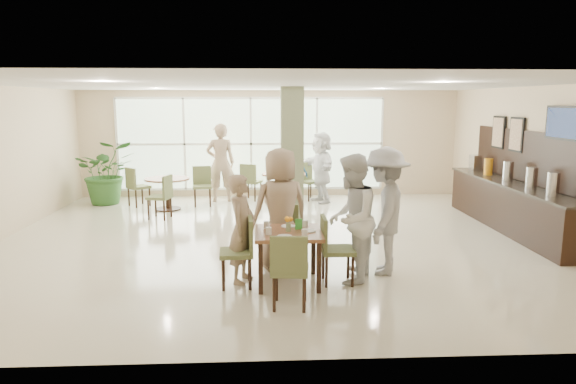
{
  "coord_description": "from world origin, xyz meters",
  "views": [
    {
      "loc": [
        -0.2,
        -9.17,
        2.51
      ],
      "look_at": [
        0.2,
        -1.2,
        1.1
      ],
      "focal_mm": 32.0,
      "sensor_mm": 36.0,
      "label": 1
    }
  ],
  "objects_px": {
    "main_table": "(288,238)",
    "adult_a": "(287,174)",
    "round_table_left": "(167,186)",
    "adult_standing": "(221,163)",
    "buffet_counter": "(511,202)",
    "teen_right": "(351,219)",
    "teen_far": "(280,209)",
    "potted_plant": "(107,172)",
    "round_table_right": "(284,180)",
    "adult_b": "(321,167)",
    "teen_left": "(242,229)",
    "teen_standing": "(384,211)"
  },
  "relations": [
    {
      "from": "main_table",
      "to": "adult_a",
      "type": "bearing_deg",
      "value": 87.6
    },
    {
      "from": "round_table_left",
      "to": "adult_standing",
      "type": "distance_m",
      "value": 1.57
    },
    {
      "from": "buffet_counter",
      "to": "teen_right",
      "type": "xyz_separation_m",
      "value": [
        -3.67,
        -2.77,
        0.35
      ]
    },
    {
      "from": "teen_far",
      "to": "potted_plant",
      "type": "bearing_deg",
      "value": -72.42
    },
    {
      "from": "round_table_right",
      "to": "round_table_left",
      "type": "bearing_deg",
      "value": -166.61
    },
    {
      "from": "adult_b",
      "to": "teen_right",
      "type": "bearing_deg",
      "value": -18.49
    },
    {
      "from": "teen_left",
      "to": "teen_far",
      "type": "bearing_deg",
      "value": -26.36
    },
    {
      "from": "buffet_counter",
      "to": "teen_standing",
      "type": "bearing_deg",
      "value": -142.01
    },
    {
      "from": "potted_plant",
      "to": "adult_a",
      "type": "relative_size",
      "value": 0.93
    },
    {
      "from": "teen_far",
      "to": "teen_right",
      "type": "distance_m",
      "value": 1.15
    },
    {
      "from": "main_table",
      "to": "round_table_right",
      "type": "height_order",
      "value": "same"
    },
    {
      "from": "buffet_counter",
      "to": "teen_right",
      "type": "bearing_deg",
      "value": -142.99
    },
    {
      "from": "teen_right",
      "to": "adult_standing",
      "type": "bearing_deg",
      "value": -138.97
    },
    {
      "from": "adult_b",
      "to": "round_table_left",
      "type": "bearing_deg",
      "value": -94.57
    },
    {
      "from": "teen_left",
      "to": "adult_a",
      "type": "height_order",
      "value": "adult_a"
    },
    {
      "from": "teen_right",
      "to": "adult_b",
      "type": "height_order",
      "value": "teen_right"
    },
    {
      "from": "round_table_left",
      "to": "potted_plant",
      "type": "bearing_deg",
      "value": 153.6
    },
    {
      "from": "teen_far",
      "to": "adult_b",
      "type": "height_order",
      "value": "teen_far"
    },
    {
      "from": "teen_standing",
      "to": "potted_plant",
      "type": "bearing_deg",
      "value": -115.3
    },
    {
      "from": "round_table_left",
      "to": "round_table_right",
      "type": "relative_size",
      "value": 0.95
    },
    {
      "from": "buffet_counter",
      "to": "adult_b",
      "type": "xyz_separation_m",
      "value": [
        -3.43,
        3.04,
        0.33
      ]
    },
    {
      "from": "adult_standing",
      "to": "buffet_counter",
      "type": "bearing_deg",
      "value": 144.33
    },
    {
      "from": "potted_plant",
      "to": "adult_standing",
      "type": "distance_m",
      "value": 2.81
    },
    {
      "from": "round_table_left",
      "to": "teen_right",
      "type": "height_order",
      "value": "teen_right"
    },
    {
      "from": "round_table_left",
      "to": "teen_far",
      "type": "distance_m",
      "value": 5.08
    },
    {
      "from": "adult_a",
      "to": "adult_standing",
      "type": "relative_size",
      "value": 0.85
    },
    {
      "from": "main_table",
      "to": "potted_plant",
      "type": "distance_m",
      "value": 7.26
    },
    {
      "from": "teen_left",
      "to": "teen_right",
      "type": "height_order",
      "value": "teen_right"
    },
    {
      "from": "teen_left",
      "to": "main_table",
      "type": "bearing_deg",
      "value": -82.79
    },
    {
      "from": "buffet_counter",
      "to": "adult_b",
      "type": "height_order",
      "value": "buffet_counter"
    },
    {
      "from": "round_table_right",
      "to": "adult_a",
      "type": "height_order",
      "value": "adult_a"
    },
    {
      "from": "buffet_counter",
      "to": "teen_far",
      "type": "bearing_deg",
      "value": -155.24
    },
    {
      "from": "round_table_right",
      "to": "teen_standing",
      "type": "bearing_deg",
      "value": -76.89
    },
    {
      "from": "teen_right",
      "to": "main_table",
      "type": "bearing_deg",
      "value": -65.52
    },
    {
      "from": "teen_right",
      "to": "teen_far",
      "type": "bearing_deg",
      "value": -102.87
    },
    {
      "from": "potted_plant",
      "to": "teen_far",
      "type": "height_order",
      "value": "teen_far"
    },
    {
      "from": "teen_left",
      "to": "adult_b",
      "type": "distance_m",
      "value": 6.01
    },
    {
      "from": "round_table_right",
      "to": "adult_a",
      "type": "bearing_deg",
      "value": -87.8
    },
    {
      "from": "buffet_counter",
      "to": "potted_plant",
      "type": "bearing_deg",
      "value": 160.59
    },
    {
      "from": "teen_standing",
      "to": "adult_a",
      "type": "height_order",
      "value": "teen_standing"
    },
    {
      "from": "main_table",
      "to": "adult_b",
      "type": "distance_m",
      "value": 5.98
    },
    {
      "from": "round_table_right",
      "to": "adult_b",
      "type": "distance_m",
      "value": 1.0
    },
    {
      "from": "teen_left",
      "to": "adult_b",
      "type": "xyz_separation_m",
      "value": [
        1.76,
        5.75,
        0.12
      ]
    },
    {
      "from": "adult_a",
      "to": "adult_standing",
      "type": "distance_m",
      "value": 2.0
    },
    {
      "from": "teen_far",
      "to": "teen_standing",
      "type": "xyz_separation_m",
      "value": [
        1.51,
        -0.3,
        0.02
      ]
    },
    {
      "from": "adult_a",
      "to": "teen_standing",
      "type": "bearing_deg",
      "value": -60.61
    },
    {
      "from": "round_table_right",
      "to": "teen_far",
      "type": "height_order",
      "value": "teen_far"
    },
    {
      "from": "buffet_counter",
      "to": "adult_a",
      "type": "relative_size",
      "value": 2.78
    },
    {
      "from": "adult_b",
      "to": "round_table_right",
      "type": "bearing_deg",
      "value": -100.0
    },
    {
      "from": "round_table_left",
      "to": "teen_right",
      "type": "xyz_separation_m",
      "value": [
        3.46,
        -5.04,
        0.34
      ]
    }
  ]
}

